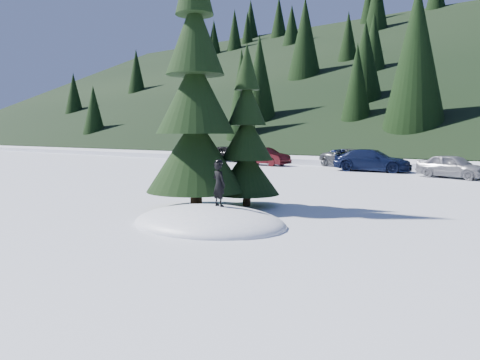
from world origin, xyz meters
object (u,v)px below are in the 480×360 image
Objects in this scene: car_0 at (229,153)px; car_3 at (372,160)px; spruce_short at (247,143)px; car_4 at (453,166)px; car_2 at (351,158)px; car_1 at (264,156)px; spruce_tall at (195,105)px; child_skier at (219,184)px.

car_3 is at bearing -97.99° from car_0.
car_3 is at bearing 98.82° from spruce_short.
car_4 is at bearing 79.54° from spruce_short.
car_1 is at bearing 129.59° from car_2.
spruce_tall reaches higher than child_skier.
spruce_short is at bearing -145.10° from car_2.
spruce_short reaches higher than child_skier.
spruce_short is at bearing -136.29° from car_0.
spruce_tall is 21.09m from car_2.
spruce_short reaches higher than car_4.
spruce_tall is at bearing -148.76° from car_2.
child_skier reaches higher than car_0.
car_1 is at bearing -109.14° from car_0.
car_1 is (5.38, -2.10, -0.02)m from car_0.
car_2 is 0.98× the size of car_3.
car_0 reaches higher than car_4.
spruce_tall is 16.84m from car_4.
car_1 is 0.85× the size of car_3.
car_1 is at bearing 80.69° from car_3.
car_0 is at bearing 127.76° from spruce_tall.
car_4 is at bearing -85.48° from child_skier.
spruce_tall is at bearing -140.03° from car_0.
car_3 reaches higher than car_1.
spruce_tall is 1.60× the size of spruce_short.
spruce_tall is 2.11m from spruce_short.
child_skier reaches higher than car_2.
spruce_tall is 21.15m from car_1.
spruce_short is 4.52× the size of child_skier.
car_2 is 3.85m from car_3.
child_skier is at bearing -138.19° from car_0.
car_1 reaches higher than car_2.
child_skier is (1.34, -2.94, -1.03)m from spruce_short.
spruce_short reaches higher than car_1.
car_4 is (8.03, -4.28, -0.01)m from car_2.
car_2 reaches higher than car_4.
spruce_tall is at bearing -24.31° from child_skier.
spruce_short is 20.37m from car_1.
car_3 is at bearing 94.96° from spruce_tall.
spruce_tall is at bearing -125.54° from spruce_short.
car_3 is 1.28× the size of car_4.
spruce_tall is 25.86m from car_0.
car_0 is 5.77m from car_1.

